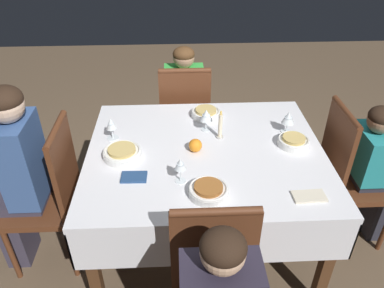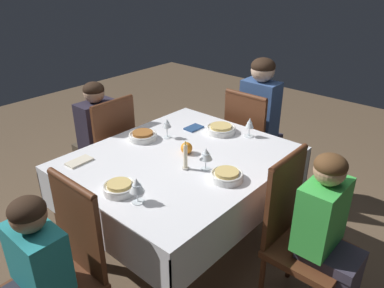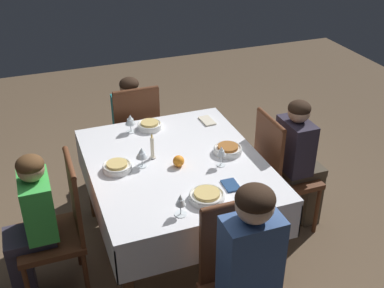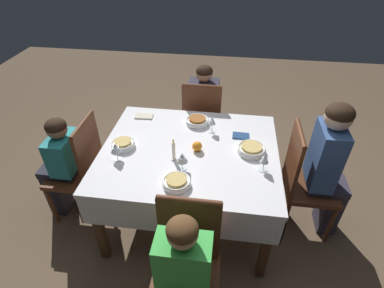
{
  "view_description": "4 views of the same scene",
  "coord_description": "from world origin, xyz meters",
  "px_view_note": "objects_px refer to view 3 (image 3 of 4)",
  "views": [
    {
      "loc": [
        0.16,
        1.75,
        2.0
      ],
      "look_at": [
        0.08,
        -0.0,
        0.81
      ],
      "focal_mm": 35.0,
      "sensor_mm": 36.0,
      "label": 1
    },
    {
      "loc": [
        -1.54,
        -1.46,
        1.88
      ],
      "look_at": [
        0.04,
        -0.07,
        0.86
      ],
      "focal_mm": 35.0,
      "sensor_mm": 36.0,
      "label": 2
    },
    {
      "loc": [
        2.61,
        -0.85,
        2.47
      ],
      "look_at": [
        0.08,
        0.09,
        0.92
      ],
      "focal_mm": 45.0,
      "sensor_mm": 36.0,
      "label": 3
    },
    {
      "loc": [
        0.26,
        -1.79,
        2.19
      ],
      "look_at": [
        0.03,
        -0.07,
        0.87
      ],
      "focal_mm": 28.0,
      "sensor_mm": 36.0,
      "label": 4
    }
  ],
  "objects_px": {
    "person_adult_denim": "(254,278)",
    "candle_centerpiece": "(152,149)",
    "chair_east": "(239,280)",
    "wine_glass_east": "(181,201)",
    "wine_glass_south": "(142,153)",
    "person_child_teal": "(130,122)",
    "bowl_west": "(150,125)",
    "bowl_north": "(228,149)",
    "napkin_red_folded": "(207,121)",
    "chair_north": "(280,170)",
    "wine_glass_north": "(221,152)",
    "bowl_east": "(207,196)",
    "napkin_spare_side": "(231,185)",
    "person_child_green": "(31,224)",
    "dining_table": "(176,172)",
    "chair_south": "(60,225)",
    "person_child_dark": "(300,159)",
    "bowl_south": "(117,167)",
    "chair_west": "(135,133)",
    "orange_fruit": "(178,161)"
  },
  "relations": [
    {
      "from": "wine_glass_north",
      "to": "chair_south",
      "type": "bearing_deg",
      "value": -92.79
    },
    {
      "from": "person_child_teal",
      "to": "bowl_west",
      "type": "height_order",
      "value": "person_child_teal"
    },
    {
      "from": "napkin_spare_side",
      "to": "chair_west",
      "type": "bearing_deg",
      "value": -167.62
    },
    {
      "from": "chair_west",
      "to": "napkin_spare_side",
      "type": "relative_size",
      "value": 7.21
    },
    {
      "from": "wine_glass_south",
      "to": "candle_centerpiece",
      "type": "distance_m",
      "value": 0.12
    },
    {
      "from": "napkin_spare_side",
      "to": "person_child_green",
      "type": "bearing_deg",
      "value": -103.74
    },
    {
      "from": "wine_glass_north",
      "to": "candle_centerpiece",
      "type": "distance_m",
      "value": 0.47
    },
    {
      "from": "wine_glass_north",
      "to": "bowl_east",
      "type": "bearing_deg",
      "value": -35.6
    },
    {
      "from": "person_adult_denim",
      "to": "person_child_green",
      "type": "height_order",
      "value": "person_adult_denim"
    },
    {
      "from": "chair_east",
      "to": "bowl_north",
      "type": "bearing_deg",
      "value": 70.19
    },
    {
      "from": "bowl_east",
      "to": "napkin_spare_side",
      "type": "distance_m",
      "value": 0.21
    },
    {
      "from": "chair_west",
      "to": "person_child_green",
      "type": "distance_m",
      "value": 1.36
    },
    {
      "from": "wine_glass_east",
      "to": "wine_glass_south",
      "type": "height_order",
      "value": "wine_glass_south"
    },
    {
      "from": "chair_east",
      "to": "bowl_west",
      "type": "relative_size",
      "value": 5.37
    },
    {
      "from": "chair_north",
      "to": "wine_glass_east",
      "type": "bearing_deg",
      "value": 118.96
    },
    {
      "from": "person_child_green",
      "to": "bowl_south",
      "type": "xyz_separation_m",
      "value": [
        -0.13,
        0.58,
        0.21
      ]
    },
    {
      "from": "chair_south",
      "to": "bowl_south",
      "type": "relative_size",
      "value": 5.17
    },
    {
      "from": "person_child_teal",
      "to": "bowl_west",
      "type": "bearing_deg",
      "value": 92.48
    },
    {
      "from": "wine_glass_south",
      "to": "bowl_north",
      "type": "bearing_deg",
      "value": 86.67
    },
    {
      "from": "wine_glass_east",
      "to": "bowl_north",
      "type": "relative_size",
      "value": 0.71
    },
    {
      "from": "person_child_dark",
      "to": "bowl_west",
      "type": "xyz_separation_m",
      "value": [
        -0.53,
        -1.01,
        0.2
      ]
    },
    {
      "from": "person_child_green",
      "to": "person_child_dark",
      "type": "xyz_separation_m",
      "value": [
        -0.08,
        1.95,
        0.01
      ]
    },
    {
      "from": "chair_east",
      "to": "wine_glass_east",
      "type": "distance_m",
      "value": 0.53
    },
    {
      "from": "person_adult_denim",
      "to": "wine_glass_east",
      "type": "relative_size",
      "value": 8.65
    },
    {
      "from": "chair_west",
      "to": "person_child_green",
      "type": "xyz_separation_m",
      "value": [
        1.01,
        -0.92,
        0.05
      ]
    },
    {
      "from": "person_child_green",
      "to": "napkin_red_folded",
      "type": "bearing_deg",
      "value": 112.27
    },
    {
      "from": "person_child_dark",
      "to": "bowl_west",
      "type": "height_order",
      "value": "person_child_dark"
    },
    {
      "from": "person_child_teal",
      "to": "bowl_east",
      "type": "bearing_deg",
      "value": 93.44
    },
    {
      "from": "wine_glass_east",
      "to": "candle_centerpiece",
      "type": "xyz_separation_m",
      "value": [
        -0.64,
        0.02,
        -0.02
      ]
    },
    {
      "from": "person_child_teal",
      "to": "candle_centerpiece",
      "type": "height_order",
      "value": "person_child_teal"
    },
    {
      "from": "dining_table",
      "to": "wine_glass_east",
      "type": "bearing_deg",
      "value": -15.84
    },
    {
      "from": "wine_glass_east",
      "to": "bowl_west",
      "type": "distance_m",
      "value": 1.07
    },
    {
      "from": "chair_east",
      "to": "bowl_east",
      "type": "xyz_separation_m",
      "value": [
        -0.44,
        -0.02,
        0.26
      ]
    },
    {
      "from": "person_adult_denim",
      "to": "candle_centerpiece",
      "type": "height_order",
      "value": "person_adult_denim"
    },
    {
      "from": "chair_north",
      "to": "wine_glass_north",
      "type": "distance_m",
      "value": 0.65
    },
    {
      "from": "wine_glass_north",
      "to": "napkin_spare_side",
      "type": "xyz_separation_m",
      "value": [
        0.24,
        -0.04,
        -0.1
      ]
    },
    {
      "from": "dining_table",
      "to": "wine_glass_north",
      "type": "distance_m",
      "value": 0.36
    },
    {
      "from": "person_child_green",
      "to": "orange_fruit",
      "type": "bearing_deg",
      "value": 92.22
    },
    {
      "from": "orange_fruit",
      "to": "dining_table",
      "type": "bearing_deg",
      "value": 175.79
    },
    {
      "from": "wine_glass_east",
      "to": "wine_glass_south",
      "type": "xyz_separation_m",
      "value": [
        -0.57,
        -0.07,
        0.01
      ]
    },
    {
      "from": "dining_table",
      "to": "chair_north",
      "type": "relative_size",
      "value": 1.39
    },
    {
      "from": "orange_fruit",
      "to": "napkin_spare_side",
      "type": "bearing_deg",
      "value": 35.06
    },
    {
      "from": "person_child_green",
      "to": "bowl_east",
      "type": "bearing_deg",
      "value": 69.68
    },
    {
      "from": "chair_east",
      "to": "chair_north",
      "type": "relative_size",
      "value": 1.0
    },
    {
      "from": "bowl_north",
      "to": "napkin_red_folded",
      "type": "distance_m",
      "value": 0.49
    },
    {
      "from": "bowl_west",
      "to": "wine_glass_south",
      "type": "bearing_deg",
      "value": -21.15
    },
    {
      "from": "wine_glass_south",
      "to": "bowl_north",
      "type": "distance_m",
      "value": 0.6
    },
    {
      "from": "person_child_green",
      "to": "napkin_spare_side",
      "type": "xyz_separation_m",
      "value": [
        0.29,
        1.2,
        0.19
      ]
    },
    {
      "from": "chair_west",
      "to": "bowl_south",
      "type": "height_order",
      "value": "chair_west"
    },
    {
      "from": "person_child_teal",
      "to": "wine_glass_north",
      "type": "distance_m",
      "value": 1.32
    }
  ]
}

